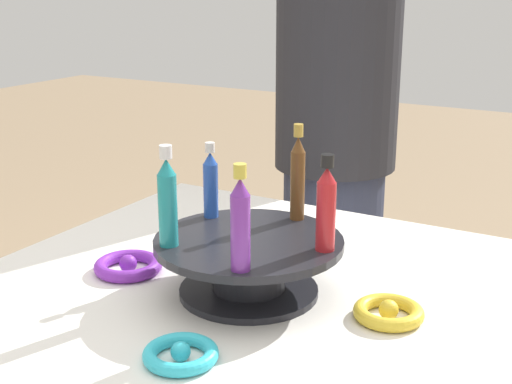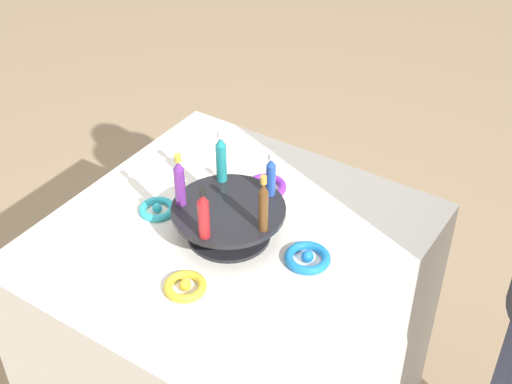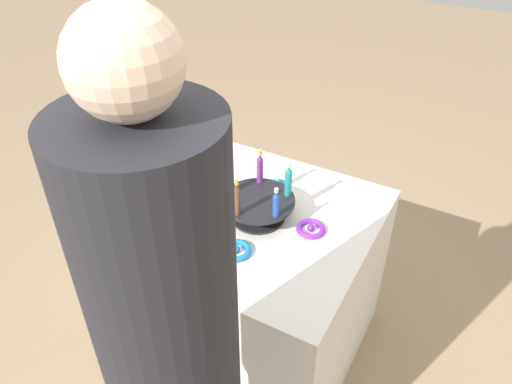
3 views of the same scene
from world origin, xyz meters
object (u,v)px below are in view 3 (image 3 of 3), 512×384
ribbon_bow_gold (209,203)px  bottle_teal (288,180)px  bottle_blue (276,204)px  person_figure (177,382)px  bottle_red (229,179)px  ribbon_bow_purple (311,229)px  bottle_brown (237,199)px  ribbon_bow_teal (277,186)px  bottle_purple (260,167)px  ribbon_bow_blue (236,250)px  display_stand (258,207)px

ribbon_bow_gold → bottle_teal: bearing=109.7°
bottle_blue → ribbon_bow_gold: (-0.03, -0.31, -0.13)m
ribbon_bow_gold → person_figure: size_ratio=0.05×
bottle_red → ribbon_bow_purple: size_ratio=1.25×
bottle_brown → ribbon_bow_gold: 0.25m
bottle_red → ribbon_bow_gold: 0.17m
bottle_red → ribbon_bow_purple: (-0.04, 0.32, -0.14)m
bottle_teal → person_figure: person_figure is taller
ribbon_bow_gold → ribbon_bow_teal: 0.30m
bottle_purple → ribbon_bow_blue: size_ratio=1.29×
person_figure → bottle_red: bearing=7.9°
bottle_teal → ribbon_bow_gold: 0.34m
bottle_brown → display_stand: bearing=169.3°
bottle_purple → bottle_red: size_ratio=1.04×
display_stand → ribbon_bow_blue: 0.21m
ribbon_bow_gold → ribbon_bow_purple: size_ratio=0.90×
bottle_brown → bottle_teal: bottle_brown is taller
bottle_red → person_figure: bearing=22.7°
bottle_teal → ribbon_bow_purple: bearing=66.5°
bottle_red → ribbon_bow_teal: (-0.22, 0.09, -0.14)m
bottle_purple → ribbon_bow_gold: bearing=-50.7°
ribbon_bow_gold → ribbon_bow_purple: bearing=96.9°
ribbon_bow_gold → bottle_purple: bearing=129.3°
bottle_brown → bottle_blue: (-0.06, 0.12, -0.01)m
bottle_brown → ribbon_bow_purple: size_ratio=1.39×
ribbon_bow_gold → bottle_blue: bearing=84.4°
bottle_red → ribbon_bow_teal: bearing=158.2°
ribbon_bow_gold → ribbon_bow_teal: (-0.23, 0.18, -0.00)m
ribbon_bow_blue → person_figure: (0.58, 0.18, 0.13)m
ribbon_bow_blue → bottle_brown: bearing=-153.7°
display_stand → bottle_teal: bearing=133.3°
bottle_red → ribbon_bow_blue: (0.19, 0.14, -0.14)m
bottle_purple → ribbon_bow_blue: (0.31, 0.07, -0.14)m
bottle_blue → ribbon_bow_gold: bottle_blue is taller
ribbon_bow_blue → person_figure: 0.62m
display_stand → bottle_purple: (-0.10, -0.05, 0.10)m
ribbon_bow_purple → bottle_teal: bearing=-113.5°
display_stand → ribbon_bow_purple: display_stand is taller
bottle_brown → person_figure: bearing=18.8°
display_stand → ribbon_bow_teal: bearing=-173.1°
bottle_blue → bottle_brown: bearing=-64.7°
bottle_teal → ribbon_bow_purple: size_ratio=1.33×
bottle_purple → ribbon_bow_teal: bottle_purple is taller
bottle_teal → bottle_red: bearing=-64.7°
bottle_purple → bottle_blue: bottle_purple is taller
bottle_blue → ribbon_bow_blue: bottle_blue is taller
ribbon_bow_gold → person_figure: person_figure is taller
bottle_blue → ribbon_bow_teal: 0.32m
ribbon_bow_teal → bottle_purple: bearing=-13.1°
bottle_red → ribbon_bow_blue: bottle_red is taller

